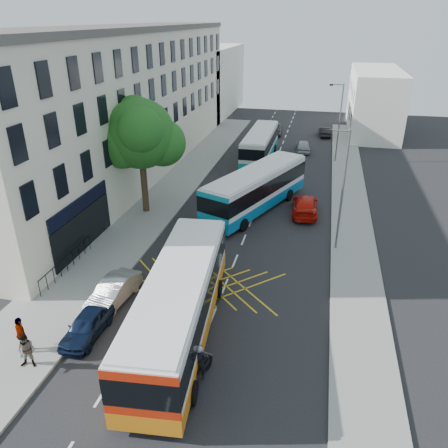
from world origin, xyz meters
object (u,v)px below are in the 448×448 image
Objects in this scene: parked_car_blue at (87,325)px; pedestrian_near at (27,351)px; distant_car_silver at (303,146)px; bus_near at (180,303)px; parked_car_silver at (114,291)px; lamp_far at (339,119)px; red_hatchback at (305,205)px; lamp_near at (342,185)px; pedestrian_far at (21,335)px; bus_mid at (256,189)px; street_tree at (140,135)px; bus_far at (260,145)px; distant_car_grey at (272,129)px; distant_car_dark at (325,132)px; motorbike at (200,364)px.

pedestrian_near reaches higher than parked_car_blue.
distant_car_silver is (8.22, 35.03, 0.07)m from parked_car_blue.
bus_near is 4.90m from parked_car_silver.
lamp_far reaches higher than red_hatchback.
lamp_near and lamp_far have the same top height.
pedestrian_near is 0.94× the size of pedestrian_far.
pedestrian_far is at bearing -90.09° from bus_mid.
street_tree reaches higher than pedestrian_near.
bus_mid is at bearing -2.82° from red_hatchback.
pedestrian_far is at bearing 68.95° from distant_car_silver.
bus_far is 3.08× the size of parked_car_blue.
pedestrian_near is (-5.14, -45.16, 0.30)m from distant_car_grey.
distant_car_silver is 1.10× the size of distant_car_dark.
bus_near is 3.13× the size of parked_car_silver.
distant_car_dark is at bearing 64.58° from street_tree.
bus_far is 2.78× the size of parked_car_silver.
bus_far is at bearing 54.08° from distant_car_dark.
bus_mid is 18.90m from motorbike.
pedestrian_far is (-7.81, -19.07, -0.70)m from bus_mid.
motorbike is (2.39, -32.52, -0.78)m from bus_far.
lamp_far is (0.00, 20.00, 0.00)m from lamp_near.
bus_far is (-0.62, 29.82, -0.18)m from bus_near.
street_tree is 2.19× the size of distant_car_silver.
lamp_near is 1.99× the size of parked_car_silver.
lamp_near is 1.56× the size of distant_car_grey.
motorbike is 19.16m from red_hatchback.
distant_car_silver is at bearing 98.10° from motorbike.
distant_car_silver is (2.67, 17.73, -1.08)m from bus_mid.
parked_car_silver is 2.33× the size of pedestrian_near.
street_tree is 18.18m from pedestrian_near.
motorbike is at bearing -99.57° from lamp_far.
distant_car_silver is (-3.58, 23.29, -3.93)m from lamp_near.
lamp_near reaches higher than distant_car_silver.
distant_car_dark is 2.13× the size of pedestrian_near.
motorbike is (1.76, -2.71, -0.96)m from bus_near.
bus_near is at bearing -15.48° from parked_car_silver.
pedestrian_near is at bearing -160.73° from motorbike.
bus_near is 3.13× the size of distant_car_silver.
street_tree is 19.41m from motorbike.
street_tree is 16.02m from parked_car_blue.
street_tree is at bearing 101.29° from parked_car_blue.
bus_mid is 6.99× the size of pedestrian_near.
pedestrian_far is (-14.07, -33.51, -3.55)m from lamp_far.
parked_car_blue is at bearing 69.55° from distant_car_dark.
street_tree is 9.94m from bus_mid.
lamp_near is at bearing -98.93° from pedestrian_far.
red_hatchback reaches higher than parked_car_blue.
distant_car_grey is at bearing 73.79° from pedestrian_near.
distant_car_dark is at bearing 95.69° from motorbike.
pedestrian_far reaches higher than pedestrian_near.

